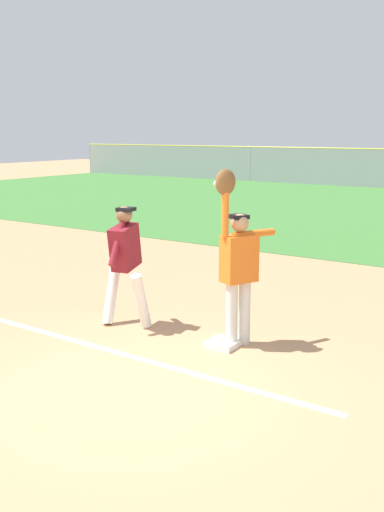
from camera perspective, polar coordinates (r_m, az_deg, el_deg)
name	(u,v)px	position (r m, az deg, el deg)	size (l,w,h in m)	color
ground_plane	(142,390)	(6.54, -4.85, -12.75)	(76.96, 76.96, 0.00)	tan
first_base	(223,343)	(7.73, 3.00, -8.40)	(0.38, 0.38, 0.08)	white
fielder	(238,261)	(7.49, 4.43, -0.48)	(0.49, 0.85, 2.28)	silver
runner	(125,258)	(8.29, -6.45, -0.18)	(0.81, 0.84, 1.72)	white
baseball	(217,183)	(7.26, 2.38, 7.00)	(0.07, 0.07, 0.07)	white
parked_car_tan	(384,170)	(34.06, 18.00, 7.91)	(4.54, 2.40, 1.25)	tan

